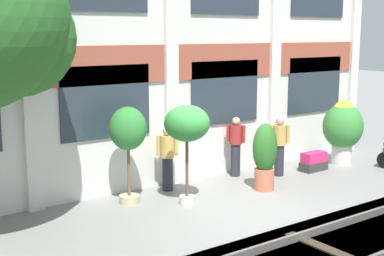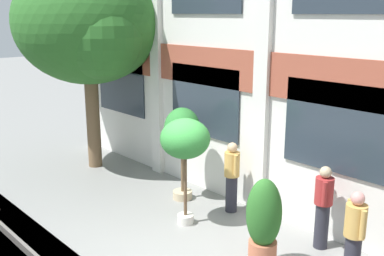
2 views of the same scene
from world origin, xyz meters
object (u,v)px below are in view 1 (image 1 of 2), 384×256
(potted_plant_fluted_column, at_px, (343,127))
(potted_plant_ribbed_drum, at_px, (265,155))
(potted_plant_square_trough, at_px, (314,162))
(resident_watching_tracks, at_px, (167,156))
(potted_plant_tall_urn, at_px, (187,126))
(potted_plant_low_pan, at_px, (128,133))
(resident_near_plants, at_px, (236,145))
(resident_by_doorway, at_px, (280,144))

(potted_plant_fluted_column, relative_size, potted_plant_ribbed_drum, 1.14)
(potted_plant_square_trough, bearing_deg, potted_plant_ribbed_drum, -167.13)
(potted_plant_square_trough, distance_m, resident_watching_tracks, 4.51)
(potted_plant_square_trough, height_order, potted_plant_ribbed_drum, potted_plant_ribbed_drum)
(potted_plant_fluted_column, bearing_deg, potted_plant_square_trough, -177.80)
(potted_plant_ribbed_drum, bearing_deg, potted_plant_tall_urn, 175.08)
(potted_plant_low_pan, xyz_separation_m, resident_watching_tracks, (1.27, 0.34, -0.78))
(potted_plant_square_trough, distance_m, potted_plant_fluted_column, 1.54)
(potted_plant_square_trough, xyz_separation_m, resident_near_plants, (-2.16, 0.86, 0.62))
(potted_plant_fluted_column, distance_m, potted_plant_low_pan, 6.97)
(potted_plant_square_trough, relative_size, resident_watching_tracks, 0.52)
(potted_plant_fluted_column, bearing_deg, resident_watching_tracks, 172.50)
(potted_plant_ribbed_drum, height_order, resident_near_plants, potted_plant_ribbed_drum)
(potted_plant_tall_urn, relative_size, resident_watching_tracks, 1.42)
(potted_plant_fluted_column, relative_size, potted_plant_low_pan, 0.85)
(potted_plant_fluted_column, xyz_separation_m, potted_plant_ribbed_drum, (-3.70, -0.60, -0.23))
(potted_plant_low_pan, relative_size, resident_by_doorway, 1.38)
(potted_plant_square_trough, relative_size, potted_plant_ribbed_drum, 0.50)
(potted_plant_tall_urn, height_order, potted_plant_square_trough, potted_plant_tall_urn)
(potted_plant_low_pan, distance_m, resident_watching_tracks, 1.53)
(potted_plant_square_trough, height_order, resident_watching_tracks, resident_watching_tracks)
(resident_near_plants, bearing_deg, potted_plant_low_pan, -24.87)
(potted_plant_square_trough, height_order, resident_by_doorway, resident_by_doorway)
(potted_plant_tall_urn, distance_m, resident_near_plants, 2.92)
(resident_by_doorway, xyz_separation_m, resident_watching_tracks, (-3.22, 0.61, -0.01))
(potted_plant_ribbed_drum, xyz_separation_m, resident_by_doorway, (1.25, 0.74, -0.01))
(potted_plant_low_pan, xyz_separation_m, resident_near_plants, (3.51, 0.40, -0.77))
(potted_plant_fluted_column, height_order, resident_watching_tracks, potted_plant_fluted_column)
(potted_plant_low_pan, distance_m, resident_by_doorway, 4.56)
(potted_plant_square_trough, distance_m, resident_by_doorway, 1.35)
(resident_by_doorway, relative_size, resident_watching_tracks, 1.01)
(potted_plant_ribbed_drum, relative_size, resident_by_doorway, 1.03)
(potted_plant_low_pan, distance_m, resident_near_plants, 3.61)
(potted_plant_tall_urn, xyz_separation_m, potted_plant_fluted_column, (5.91, 0.41, -0.70))
(potted_plant_ribbed_drum, height_order, resident_watching_tracks, potted_plant_ribbed_drum)
(resident_near_plants, bearing_deg, resident_by_doorway, 114.03)
(resident_by_doorway, distance_m, resident_near_plants, 1.19)
(potted_plant_square_trough, bearing_deg, potted_plant_low_pan, 175.41)
(resident_by_doorway, xyz_separation_m, resident_near_plants, (-0.98, 0.67, 0.00))
(potted_plant_ribbed_drum, distance_m, resident_by_doorway, 1.45)
(potted_plant_square_trough, distance_m, potted_plant_low_pan, 5.85)
(potted_plant_fluted_column, bearing_deg, resident_by_doorway, 176.81)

